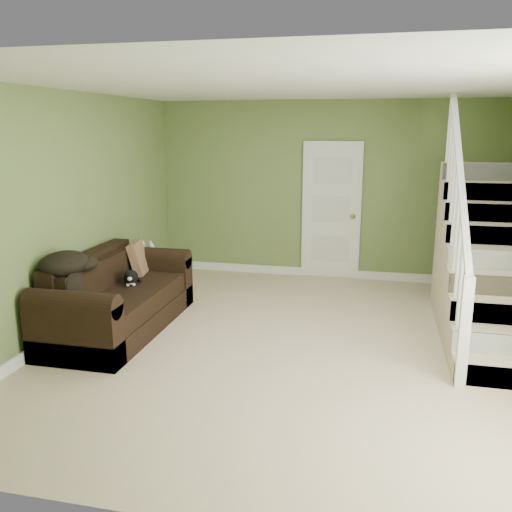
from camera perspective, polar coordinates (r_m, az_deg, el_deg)
The scene contains 15 objects.
floor at distance 5.76m, azimuth 4.14°, elevation -9.22°, with size 5.00×5.50×0.01m, color tan.
ceiling at distance 5.33m, azimuth 4.63°, elevation 17.53°, with size 5.00×5.50×0.01m, color white.
wall_back at distance 8.10m, azimuth 7.31°, elevation 6.82°, with size 5.00×0.04×2.60m, color olive.
wall_front at distance 2.78m, azimuth -4.18°, elevation -5.74°, with size 5.00×0.04×2.60m, color olive.
wall_left at distance 6.27m, azimuth -18.91°, elevation 4.31°, with size 0.04×5.50×2.60m, color olive.
baseboard_back at distance 8.30m, azimuth 7.04°, elevation -1.73°, with size 5.00×0.04×0.12m, color white.
baseboard_left at distance 6.55m, azimuth -17.87°, elevation -6.46°, with size 0.04×5.50×0.12m, color white.
door at distance 8.09m, azimuth 7.93°, elevation 4.69°, with size 0.86×0.12×2.02m.
staircase at distance 6.54m, azimuth 23.17°, elevation -1.61°, with size 1.00×2.51×2.82m.
sofa at distance 6.25m, azimuth -14.46°, elevation -4.61°, with size 0.93×2.16×0.85m.
side_table at distance 7.21m, azimuth -11.18°, elevation -2.37°, with size 0.57×0.57×0.77m.
cat at distance 6.34m, azimuth -13.12°, elevation -2.21°, with size 0.29×0.43×0.21m.
banana at distance 5.61m, azimuth -14.80°, elevation -4.90°, with size 0.06×0.22×0.06m, color gold.
throw_pillow at distance 6.79m, azimuth -12.28°, elevation -0.23°, with size 0.10×0.40×0.40m, color #4D311F.
throw_blanket at distance 5.75m, azimuth -19.57°, elevation -0.74°, with size 0.44×0.58×0.24m, color black.
Camera 1 is at (0.78, -5.26, 2.21)m, focal length 38.00 mm.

